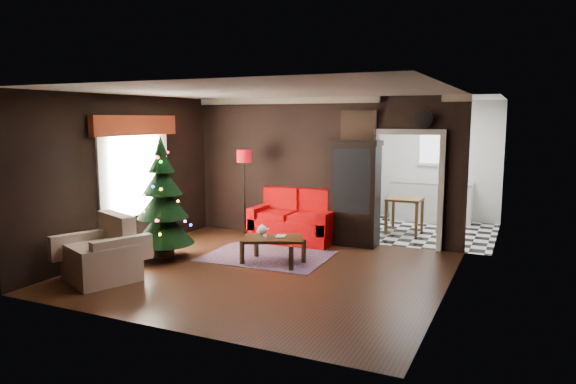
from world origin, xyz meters
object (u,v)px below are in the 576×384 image
at_px(floor_lamp, 245,197).
at_px(armchair, 101,250).
at_px(coffee_table, 273,250).
at_px(christmas_tree, 162,199).
at_px(wall_clock, 424,119).
at_px(teapot, 262,229).
at_px(loveseat, 294,216).
at_px(kitchen_table, 404,215).
at_px(curio_cabinet, 354,196).

xyz_separation_m(floor_lamp, armchair, (-0.53, -3.38, -0.37)).
bearing_deg(coffee_table, christmas_tree, -164.46).
bearing_deg(wall_clock, teapot, -140.53).
height_order(floor_lamp, coffee_table, floor_lamp).
distance_m(loveseat, kitchen_table, 2.45).
height_order(loveseat, wall_clock, wall_clock).
height_order(loveseat, curio_cabinet, curio_cabinet).
distance_m(christmas_tree, teapot, 1.77).
relative_size(coffee_table, wall_clock, 3.03).
xyz_separation_m(loveseat, christmas_tree, (-1.50, -2.11, 0.55)).
bearing_deg(christmas_tree, kitchen_table, 48.77).
bearing_deg(teapot, coffee_table, -25.16).
bearing_deg(wall_clock, kitchen_table, 113.75).
bearing_deg(curio_cabinet, kitchen_table, 65.56).
bearing_deg(teapot, armchair, -129.74).
xyz_separation_m(christmas_tree, armchair, (-0.09, -1.35, -0.59)).
bearing_deg(floor_lamp, wall_clock, 8.05).
height_order(curio_cabinet, coffee_table, curio_cabinet).
xyz_separation_m(christmas_tree, coffee_table, (1.83, 0.51, -0.82)).
height_order(curio_cabinet, armchair, curio_cabinet).
height_order(teapot, wall_clock, wall_clock).
xyz_separation_m(armchair, coffee_table, (1.92, 1.86, -0.23)).
bearing_deg(curio_cabinet, teapot, -122.47).
xyz_separation_m(wall_clock, kitchen_table, (-0.55, 1.25, -2.00)).
bearing_deg(coffee_table, curio_cabinet, 65.90).
bearing_deg(kitchen_table, teapot, -118.95).
bearing_deg(loveseat, kitchen_table, 42.51).
relative_size(armchair, kitchen_table, 1.30).
bearing_deg(curio_cabinet, coffee_table, -114.10).
height_order(floor_lamp, christmas_tree, christmas_tree).
bearing_deg(coffee_table, teapot, 154.84).
relative_size(christmas_tree, armchair, 2.03).
bearing_deg(kitchen_table, floor_lamp, -148.76).
bearing_deg(kitchen_table, coffee_table, -114.25).
distance_m(christmas_tree, coffee_table, 2.07).
height_order(armchair, wall_clock, wall_clock).
height_order(floor_lamp, teapot, floor_lamp).
bearing_deg(christmas_tree, floor_lamp, 77.73).
relative_size(curio_cabinet, armchair, 1.95).
xyz_separation_m(floor_lamp, coffee_table, (1.39, -1.52, -0.60)).
bearing_deg(loveseat, christmas_tree, -125.32).
height_order(curio_cabinet, christmas_tree, christmas_tree).
distance_m(curio_cabinet, teapot, 2.06).
xyz_separation_m(loveseat, wall_clock, (2.35, 0.40, 1.88)).
bearing_deg(wall_clock, christmas_tree, -146.86).
bearing_deg(armchair, kitchen_table, 79.72).
xyz_separation_m(loveseat, coffee_table, (0.33, -1.60, -0.27)).
distance_m(floor_lamp, kitchen_table, 3.37).
bearing_deg(floor_lamp, christmas_tree, -102.27).
height_order(wall_clock, kitchen_table, wall_clock).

